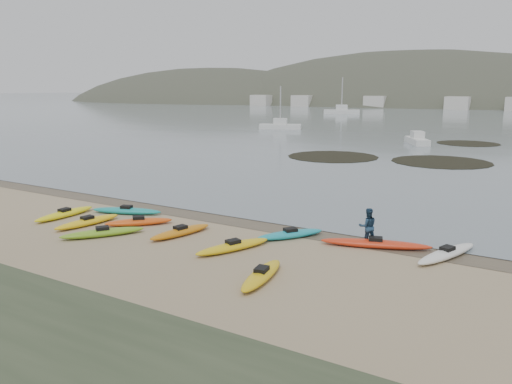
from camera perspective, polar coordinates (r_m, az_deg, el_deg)
The scene contains 6 objects.
ground at distance 25.11m, azimuth -0.00°, elevation -3.35°, with size 600.00×600.00×0.00m, color tan.
wet_sand at distance 24.86m, azimuth -0.36°, elevation -3.50°, with size 60.00×60.00×0.00m, color brown.
kayaks at distance 22.61m, azimuth -5.88°, elevation -4.69°, with size 19.60×9.39×0.34m.
person_east at distance 21.75m, azimuth 12.65°, elevation -3.86°, with size 0.78×0.60×1.60m, color navy.
kelp_mats at distance 52.49m, azimuth 17.23°, elevation 4.11°, with size 18.48×27.25×0.04m.
moored_boats at distance 102.91m, azimuth 25.18°, elevation 7.35°, with size 93.34×72.68×1.27m.
Camera 1 is at (12.55, -20.73, 6.56)m, focal length 35.00 mm.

